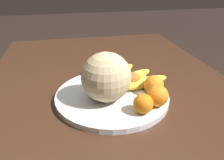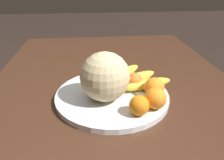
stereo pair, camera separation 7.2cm
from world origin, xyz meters
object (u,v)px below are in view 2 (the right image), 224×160
Objects in this scene: orange_mid_center at (139,106)px; fruit_bowl at (112,95)px; orange_front_right at (155,98)px; produce_tag at (139,93)px; orange_back_left at (154,87)px; melon at (105,77)px; banana_bunch at (121,74)px; kitchen_table at (114,110)px; orange_front_left at (135,81)px.

fruit_bowl is at bearing -152.81° from orange_mid_center.
orange_front_right is 0.10m from produce_tag.
orange_back_left reaches higher than orange_mid_center.
orange_back_left is at bearing 76.51° from fruit_bowl.
melon is 1.98× the size of produce_tag.
banana_bunch is at bearing -177.26° from produce_tag.
kitchen_table is 0.12m from fruit_bowl.
melon is 2.68× the size of orange_mid_center.
orange_mid_center is (0.15, -0.02, 0.00)m from orange_front_left.
orange_mid_center reaches higher than produce_tag.
kitchen_table is 21.46× the size of orange_front_right.
orange_mid_center is 0.74× the size of produce_tag.
fruit_bowl is at bearing -13.87° from kitchen_table.
produce_tag reaches higher than fruit_bowl.
fruit_bowl is 0.09m from orange_front_left.
banana_bunch is 0.12m from produce_tag.
orange_front_left is at bearing 174.03° from orange_mid_center.
orange_front_right is 0.83× the size of produce_tag.
fruit_bowl is 5.80× the size of orange_back_left.
produce_tag is at bearing 85.20° from fruit_bowl.
orange_mid_center is 0.12m from orange_back_left.
melon is (0.10, -0.04, 0.19)m from kitchen_table.
produce_tag is (-0.12, 0.03, -0.03)m from orange_mid_center.
banana_bunch is 5.20× the size of orange_mid_center.
produce_tag is (-0.02, -0.04, -0.03)m from orange_back_left.
orange_back_left is at bearing 41.38° from produce_tag.
melon is 0.17m from orange_back_left.
produce_tag is at bearing 167.60° from orange_mid_center.
produce_tag is (0.11, 0.04, -0.02)m from banana_bunch.
orange_front_right is at bearing 50.43° from fruit_bowl.
orange_back_left is at bearing -100.67° from banana_bunch.
orange_back_left is at bearing 89.68° from melon.
banana_bunch is at bearing -147.22° from orange_back_left.
kitchen_table is 0.24m from orange_front_right.
orange_front_right is 0.06m from orange_mid_center.
orange_back_left is at bearing 143.61° from orange_mid_center.
orange_front_right is at bearing 116.82° from orange_mid_center.
orange_front_right reaches higher than banana_bunch.
melon is 2.75× the size of orange_front_left.
orange_front_right reaches higher than produce_tag.
orange_front_right is at bearing 64.96° from melon.
orange_front_left is (0.04, 0.07, 0.14)m from kitchen_table.
orange_front_left is 0.87× the size of orange_back_left.
melon is at bearing -23.08° from kitchen_table.
orange_front_right is (0.10, 0.12, 0.04)m from fruit_bowl.
orange_mid_center reaches higher than fruit_bowl.
fruit_bowl is at bearing -103.49° from orange_back_left.
melon is at bearing -90.32° from orange_back_left.
orange_front_left is 0.98× the size of orange_mid_center.
orange_front_right reaches higher than kitchen_table.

